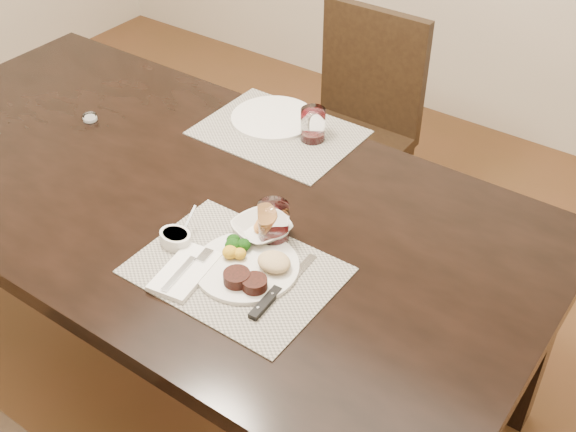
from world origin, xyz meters
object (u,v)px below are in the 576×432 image
Objects in this scene: chair_far at (355,120)px; wine_glass_near at (274,224)px; cracker_bowl at (262,228)px; dinner_plate at (250,266)px; far_plate at (273,118)px; steak_knife at (273,295)px.

chair_far is 8.63× the size of wine_glass_near.
wine_glass_near is at bearing 0.00° from cracker_bowl.
dinner_plate is (0.36, -1.09, 0.26)m from chair_far.
wine_glass_near is at bearing -70.76° from chair_far.
far_plate is at bearing 126.41° from wine_glass_near.
steak_knife is (0.46, -1.13, 0.26)m from chair_far.
dinner_plate is 0.98× the size of steak_knife.
chair_far is 1.05m from cracker_bowl.
chair_far is 1.24m from steak_knife.
steak_knife is 1.51× the size of cracker_bowl.
dinner_plate is 2.36× the size of wine_glass_near.
dinner_plate is 0.68m from far_plate.
chair_far reaches higher than far_plate.
dinner_plate is 0.13m from wine_glass_near.
wine_glass_near reaches higher than far_plate.
cracker_bowl is 1.59× the size of wine_glass_near.
chair_far is at bearing 108.11° from steak_knife.
wine_glass_near reaches higher than dinner_plate.
steak_knife is 0.22m from cracker_bowl.
cracker_bowl reaches higher than steak_knife.
chair_far is 5.42× the size of cracker_bowl.
steak_knife is at bearing -53.68° from far_plate.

